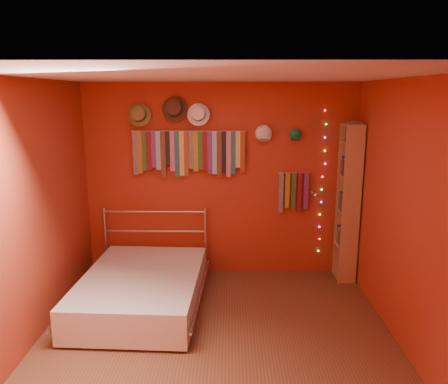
{
  "coord_description": "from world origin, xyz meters",
  "views": [
    {
      "loc": [
        0.13,
        -3.82,
        2.35
      ],
      "look_at": [
        0.06,
        0.9,
        1.29
      ],
      "focal_mm": 35.0,
      "sensor_mm": 36.0,
      "label": 1
    }
  ],
  "objects_px": {
    "tie_rack": "(189,151)",
    "reading_lamp": "(315,195)",
    "bed": "(142,289)",
    "bookshelf": "(352,202)"
  },
  "relations": [
    {
      "from": "tie_rack",
      "to": "reading_lamp",
      "type": "relative_size",
      "value": 5.27
    },
    {
      "from": "bookshelf",
      "to": "bed",
      "type": "bearing_deg",
      "value": -161.84
    },
    {
      "from": "reading_lamp",
      "to": "bookshelf",
      "type": "height_order",
      "value": "bookshelf"
    },
    {
      "from": "tie_rack",
      "to": "bed",
      "type": "relative_size",
      "value": 0.77
    },
    {
      "from": "tie_rack",
      "to": "bookshelf",
      "type": "relative_size",
      "value": 0.72
    },
    {
      "from": "tie_rack",
      "to": "reading_lamp",
      "type": "bearing_deg",
      "value": -5.35
    },
    {
      "from": "tie_rack",
      "to": "bed",
      "type": "height_order",
      "value": "tie_rack"
    },
    {
      "from": "tie_rack",
      "to": "bookshelf",
      "type": "bearing_deg",
      "value": -4.31
    },
    {
      "from": "tie_rack",
      "to": "bed",
      "type": "xyz_separation_m",
      "value": [
        -0.46,
        -0.98,
        -1.43
      ]
    },
    {
      "from": "tie_rack",
      "to": "reading_lamp",
      "type": "distance_m",
      "value": 1.69
    }
  ]
}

